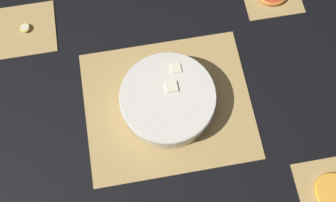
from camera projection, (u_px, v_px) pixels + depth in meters
ground_plane at (168, 105)px, 1.03m from camera, size 6.00×6.00×0.00m
bamboo_mat_center at (168, 105)px, 1.02m from camera, size 0.43×0.36×0.01m
coaster_mat_near_right at (26, 29)px, 1.10m from camera, size 0.16×0.16×0.01m
coaster_mat_far_left at (332, 192)px, 0.95m from camera, size 0.16×0.16×0.01m
fruit_salad_bowl at (168, 100)px, 0.98m from camera, size 0.24×0.24×0.07m
orange_slice_whole at (333, 192)px, 0.94m from camera, size 0.09×0.09×0.01m
banana_coin_single at (25, 28)px, 1.09m from camera, size 0.03×0.03×0.01m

